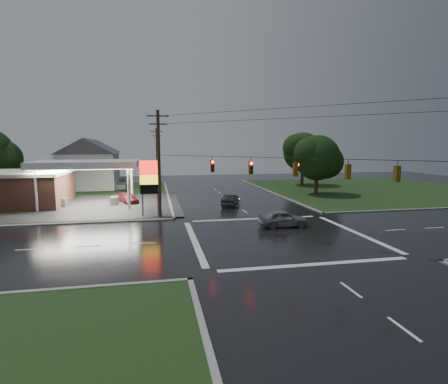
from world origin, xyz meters
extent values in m
plane|color=black|center=(0.00, 0.00, 0.00)|extent=(120.00, 120.00, 0.00)
cube|color=#1A3115|center=(-26.00, 26.00, 0.04)|extent=(36.00, 36.00, 0.08)
cube|color=#1A3115|center=(26.00, 26.00, 0.04)|extent=(36.00, 36.00, 0.08)
cube|color=#2D2D2D|center=(-20.00, 18.00, 0.09)|extent=(26.00, 18.00, 0.02)
cube|color=brown|center=(-27.00, 20.00, 2.00)|extent=(12.00, 10.00, 4.00)
cube|color=beige|center=(-27.00, 20.00, 4.10)|extent=(12.40, 10.40, 0.40)
cylinder|color=silver|center=(-23.00, 15.00, 2.50)|extent=(0.30, 0.30, 5.00)
cylinder|color=silver|center=(-13.00, 15.00, 2.50)|extent=(0.30, 0.30, 5.00)
cylinder|color=silver|center=(-23.00, 21.00, 2.50)|extent=(0.30, 0.30, 5.00)
cylinder|color=silver|center=(-13.00, 21.00, 2.50)|extent=(0.30, 0.30, 5.00)
cube|color=silver|center=(-18.00, 18.00, 5.20)|extent=(12.00, 8.00, 0.80)
cube|color=white|center=(-18.00, 18.00, 4.78)|extent=(11.40, 7.40, 0.04)
cube|color=#59595E|center=(-21.00, 18.00, 0.55)|extent=(0.80, 1.60, 1.10)
cube|color=#59595E|center=(-15.00, 18.00, 0.55)|extent=(0.80, 1.60, 1.10)
cylinder|color=#59595E|center=(-11.30, 10.50, 3.00)|extent=(0.16, 0.16, 6.00)
cylinder|color=#59595E|center=(-9.70, 10.50, 3.00)|extent=(0.16, 0.16, 6.00)
cube|color=#FA170D|center=(-10.50, 10.50, 5.20)|extent=(2.00, 0.35, 1.40)
cube|color=yellow|center=(-10.50, 10.50, 3.90)|extent=(2.00, 0.35, 1.00)
cube|color=black|center=(-10.50, 10.50, 2.90)|extent=(2.00, 0.35, 1.00)
cylinder|color=#382619|center=(-9.50, 9.50, 5.50)|extent=(0.32, 0.32, 11.00)
cube|color=#382619|center=(-9.50, 9.50, 10.40)|extent=(2.20, 0.12, 0.12)
cube|color=#382619|center=(-9.50, 9.50, 9.60)|extent=(1.80, 0.12, 0.12)
cylinder|color=#382619|center=(-9.50, 38.00, 5.25)|extent=(0.32, 0.32, 10.50)
cube|color=#382619|center=(-9.50, 38.00, 9.90)|extent=(2.20, 0.12, 0.12)
cube|color=#382619|center=(-9.50, 38.00, 9.10)|extent=(1.80, 0.12, 0.12)
cube|color=#59470C|center=(-4.75, 4.75, 5.60)|extent=(0.34, 0.34, 1.10)
cylinder|color=#FF0C07|center=(-4.75, 4.55, 5.98)|extent=(0.22, 0.08, 0.22)
cube|color=#59470C|center=(-1.90, 1.90, 5.60)|extent=(0.34, 0.34, 1.10)
cylinder|color=#FF0C07|center=(-1.90, 1.70, 5.98)|extent=(0.22, 0.08, 0.22)
cube|color=#59470C|center=(0.95, -0.95, 5.60)|extent=(0.34, 0.34, 1.10)
cylinder|color=#FF0C07|center=(1.15, -0.95, 5.98)|extent=(0.08, 0.22, 0.22)
cube|color=#59470C|center=(3.80, -3.80, 5.60)|extent=(0.34, 0.34, 1.10)
cylinder|color=#FF0C07|center=(3.80, -3.60, 5.98)|extent=(0.22, 0.08, 0.22)
cube|color=#59470C|center=(6.08, -6.08, 5.60)|extent=(0.34, 0.34, 1.10)
cylinder|color=#FF0C07|center=(6.08, -5.88, 5.98)|extent=(0.22, 0.08, 0.22)
cube|color=silver|center=(-21.00, 36.00, 3.00)|extent=(9.00, 8.00, 6.00)
cube|color=gray|center=(-15.70, 36.00, 0.40)|extent=(1.60, 4.80, 0.80)
cube|color=silver|center=(-22.00, 48.00, 3.00)|extent=(9.00, 8.00, 6.00)
cube|color=gray|center=(-16.70, 48.00, 0.40)|extent=(1.60, 4.80, 0.80)
sphere|color=black|center=(-32.10, 30.30, 5.50)|extent=(5.70, 5.70, 5.70)
cylinder|color=black|center=(14.00, 22.00, 2.52)|extent=(0.56, 0.56, 5.04)
sphere|color=black|center=(14.00, 22.00, 5.58)|extent=(6.80, 6.80, 6.80)
sphere|color=black|center=(15.70, 22.30, 4.95)|extent=(5.10, 5.10, 5.10)
sphere|color=black|center=(12.64, 21.60, 6.30)|extent=(4.76, 4.76, 4.76)
cylinder|color=black|center=(17.00, 34.00, 2.80)|extent=(0.56, 0.56, 5.60)
sphere|color=black|center=(17.00, 34.00, 6.20)|extent=(7.20, 7.20, 7.20)
sphere|color=black|center=(18.80, 34.30, 5.50)|extent=(5.40, 5.40, 5.40)
sphere|color=black|center=(15.56, 33.60, 7.00)|extent=(5.04, 5.04, 5.04)
imported|color=black|center=(-0.80, 15.07, 0.72)|extent=(3.17, 4.65, 1.45)
imported|color=slate|center=(1.60, 3.21, 0.77)|extent=(4.56, 1.97, 1.53)
imported|color=#551317|center=(-13.38, 19.48, 0.62)|extent=(3.16, 4.59, 1.24)
camera|label=1|loc=(-9.91, -26.81, 7.55)|focal=28.00mm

